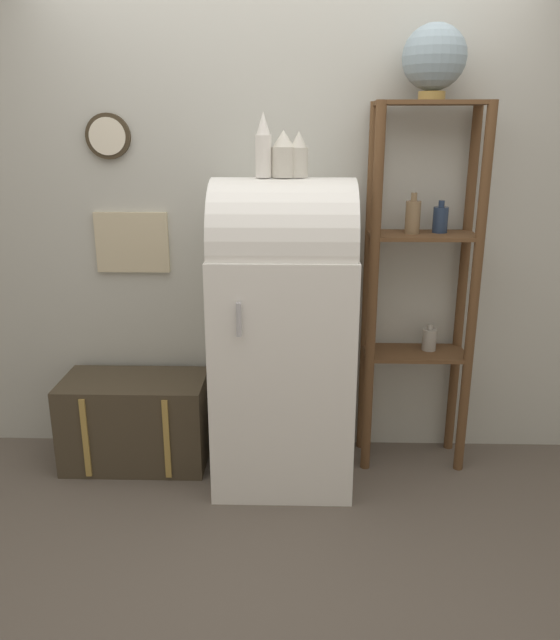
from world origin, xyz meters
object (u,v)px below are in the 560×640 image
object	(u,v)px
suitcase_trunk	(136,421)
vase_center	(283,156)
vase_right	(299,156)
globe	(434,58)
vase_left	(263,147)
refrigerator	(283,328)

from	to	relation	value
suitcase_trunk	vase_center	xyz separation A→B (m)	(0.80, -0.08, 1.41)
vase_center	vase_right	size ratio (longest dim) A/B	1.02
globe	vase_left	xyz separation A→B (m)	(-0.78, -0.16, -0.39)
suitcase_trunk	vase_center	distance (m)	1.62
suitcase_trunk	globe	distance (m)	2.37
globe	vase_center	xyz separation A→B (m)	(-0.70, -0.14, -0.43)
vase_right	refrigerator	bearing A→B (deg)	-176.08
refrigerator	globe	world-z (taller)	globe
vase_left	vase_right	size ratio (longest dim) A/B	1.41
refrigerator	globe	xyz separation A→B (m)	(0.69, 0.15, 1.27)
refrigerator	vase_center	world-z (taller)	vase_center
suitcase_trunk	globe	world-z (taller)	globe
vase_left	globe	bearing A→B (deg)	11.82
vase_right	globe	bearing A→B (deg)	13.11
globe	vase_left	size ratio (longest dim) A/B	1.15
vase_right	suitcase_trunk	bearing A→B (deg)	174.77
vase_center	vase_right	xyz separation A→B (m)	(0.07, -0.00, -0.00)
suitcase_trunk	vase_center	world-z (taller)	vase_center
globe	vase_center	size ratio (longest dim) A/B	1.59
suitcase_trunk	vase_left	distance (m)	1.61
refrigerator	globe	distance (m)	1.45
vase_center	vase_left	bearing A→B (deg)	-166.97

